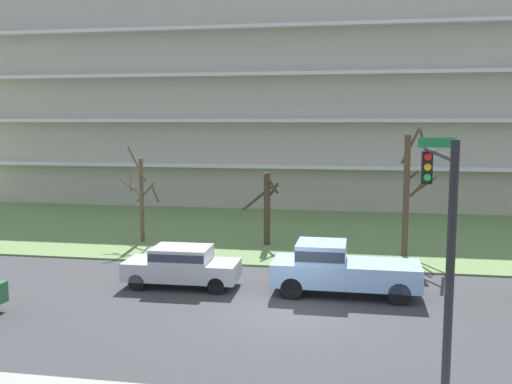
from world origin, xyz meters
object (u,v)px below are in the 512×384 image
at_px(tree_left, 267,206).
at_px(sedan_silver_near_right, 182,265).
at_px(tree_far_left, 141,196).
at_px(traffic_signal_mast, 440,222).
at_px(tree_center, 409,190).
at_px(pickup_blue_center_left, 339,268).

bearing_deg(tree_left, sedan_silver_near_right, -105.18).
distance_m(tree_far_left, traffic_signal_mast, 19.80).
bearing_deg(tree_center, sedan_silver_near_right, -144.25).
height_order(sedan_silver_near_right, traffic_signal_mast, traffic_signal_mast).
bearing_deg(tree_center, traffic_signal_mast, -92.22).
bearing_deg(sedan_silver_near_right, tree_far_left, -59.76).
relative_size(tree_far_left, sedan_silver_near_right, 1.15).
xyz_separation_m(tree_left, traffic_signal_mast, (6.38, -15.27, 2.05)).
bearing_deg(tree_left, tree_center, -10.67).
xyz_separation_m(pickup_blue_center_left, sedan_silver_near_right, (-6.04, -0.00, -0.14)).
relative_size(tree_far_left, traffic_signal_mast, 0.84).
xyz_separation_m(tree_far_left, pickup_blue_center_left, (10.52, -7.40, -1.49)).
height_order(tree_far_left, sedan_silver_near_right, tree_far_left).
relative_size(tree_left, sedan_silver_near_right, 0.87).
relative_size(sedan_silver_near_right, traffic_signal_mast, 0.73).
relative_size(tree_center, traffic_signal_mast, 1.02).
bearing_deg(traffic_signal_mast, tree_center, 87.78).
distance_m(tree_far_left, tree_center, 13.57).
xyz_separation_m(tree_center, pickup_blue_center_left, (-3.00, -6.51, -2.19)).
distance_m(tree_center, traffic_signal_mast, 14.01).
bearing_deg(tree_far_left, tree_left, 3.55).
height_order(tree_left, traffic_signal_mast, traffic_signal_mast).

